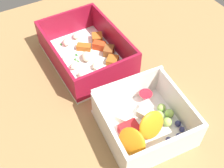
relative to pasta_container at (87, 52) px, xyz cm
name	(u,v)px	position (x,y,z in cm)	size (l,w,h in cm)	color
table_surface	(122,96)	(12.13, 1.70, -3.10)	(80.00, 80.00, 2.00)	#9E7547
pasta_container	(87,52)	(0.00, 0.00, 0.00)	(20.85, 15.00, 6.68)	white
fruit_bowl	(144,122)	(21.35, 0.75, 0.20)	(15.60, 15.50, 6.45)	white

